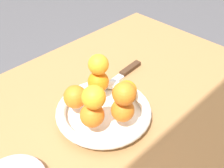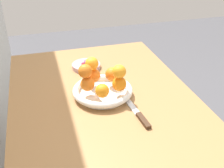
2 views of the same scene
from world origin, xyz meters
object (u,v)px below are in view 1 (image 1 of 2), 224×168
at_px(fruit_bowl, 104,112).
at_px(orange_6, 94,97).
at_px(orange_3, 127,90).
at_px(orange_2, 123,110).
at_px(orange_0, 75,97).
at_px(orange_1, 92,115).
at_px(orange_7, 98,64).
at_px(orange_4, 98,82).
at_px(dining_table, 110,136).
at_px(knife, 118,77).
at_px(orange_5, 124,94).

height_order(fruit_bowl, orange_6, orange_6).
bearing_deg(orange_3, fruit_bowl, -14.40).
bearing_deg(orange_2, orange_0, -67.01).
height_order(orange_1, orange_7, orange_7).
height_order(orange_4, orange_6, orange_6).
relative_size(dining_table, orange_7, 20.06).
distance_m(orange_1, orange_2, 0.07).
bearing_deg(orange_6, orange_2, 151.40).
bearing_deg(dining_table, knife, -144.71).
xyz_separation_m(orange_3, orange_5, (0.07, 0.05, 0.06)).
distance_m(fruit_bowl, orange_1, 0.08).
height_order(orange_1, orange_3, orange_1).
relative_size(dining_table, orange_3, 20.23).
xyz_separation_m(orange_0, orange_4, (-0.08, -0.01, -0.00)).
bearing_deg(orange_5, orange_3, -142.56).
distance_m(dining_table, orange_5, 0.23).
height_order(orange_2, orange_5, orange_5).
distance_m(orange_1, orange_3, 0.13).
bearing_deg(orange_7, orange_0, 2.31).
xyz_separation_m(orange_4, knife, (-0.11, -0.03, -0.06)).
bearing_deg(orange_7, knife, -162.90).
xyz_separation_m(orange_5, knife, (-0.15, -0.16, -0.12)).
bearing_deg(fruit_bowl, orange_5, 90.88).
distance_m(orange_2, orange_5, 0.06).
distance_m(fruit_bowl, orange_2, 0.08).
bearing_deg(orange_0, orange_6, 82.94).
distance_m(orange_2, knife, 0.23).
bearing_deg(orange_7, orange_3, 109.68).
xyz_separation_m(orange_2, orange_5, (0.00, 0.01, 0.06)).
relative_size(fruit_bowl, orange_3, 4.58).
relative_size(orange_2, knife, 0.22).
bearing_deg(orange_3, orange_1, 2.83).
bearing_deg(orange_6, dining_table, -159.10).
distance_m(orange_5, orange_6, 0.07).
bearing_deg(orange_5, orange_4, -106.25).
distance_m(dining_table, orange_7, 0.22).
height_order(dining_table, orange_7, orange_7).
xyz_separation_m(orange_3, knife, (-0.09, -0.11, -0.06)).
xyz_separation_m(dining_table, knife, (-0.13, -0.09, 0.09)).
bearing_deg(knife, orange_4, 16.18).
relative_size(fruit_bowl, orange_5, 4.44).
bearing_deg(knife, dining_table, 35.29).
height_order(orange_5, orange_6, same).
xyz_separation_m(orange_1, orange_4, (-0.10, -0.08, -0.00)).
relative_size(orange_3, orange_6, 0.98).
relative_size(orange_0, orange_1, 1.02).
height_order(orange_6, knife, orange_6).
bearing_deg(orange_3, orange_6, 5.47).
xyz_separation_m(orange_2, orange_6, (0.06, -0.03, 0.06)).
relative_size(orange_2, orange_3, 1.07).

